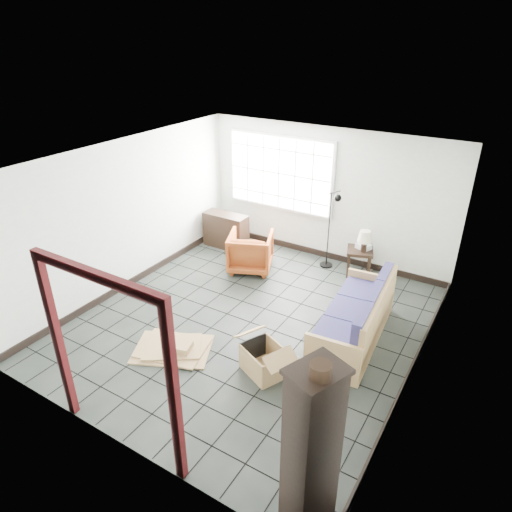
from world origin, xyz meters
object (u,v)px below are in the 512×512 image
Objects in this scene: tall_shelf at (312,447)px; side_table at (360,254)px; futon_sofa at (357,321)px; armchair at (250,250)px.

side_table is at bearing 126.19° from tall_shelf.
side_table is (-0.68, 1.94, 0.10)m from futon_sofa.
tall_shelf is at bearing 105.33° from armchair.
armchair is 5.02m from tall_shelf.
futon_sofa is 3.53× the size of side_table.
tall_shelf reaches higher than futon_sofa.
futon_sofa reaches higher than side_table.
futon_sofa is at bearing 134.33° from armchair.
armchair is at bearing -154.36° from side_table.
side_table is (1.84, 0.89, 0.02)m from armchair.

